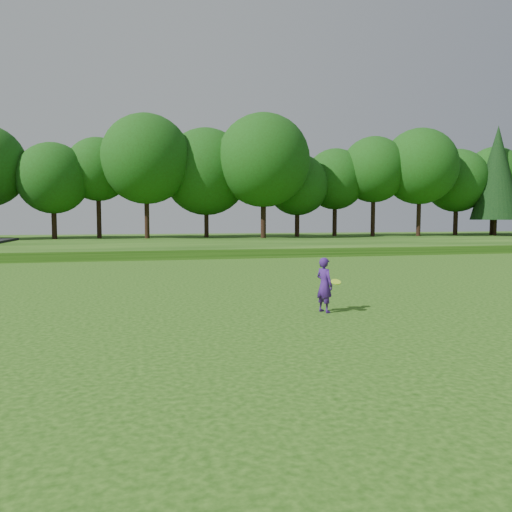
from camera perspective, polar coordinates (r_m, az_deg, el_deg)
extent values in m
plane|color=#18400C|center=(12.73, -6.39, -7.64)|extent=(140.00, 140.00, 0.00)
cube|color=#18400C|center=(46.44, -11.70, 1.43)|extent=(130.00, 30.00, 0.60)
cube|color=gray|center=(32.49, -10.85, -0.30)|extent=(130.00, 1.60, 0.04)
imported|color=#3E1A75|center=(14.09, 7.82, -3.30)|extent=(0.56, 0.66, 1.54)
cylinder|color=#A9E223|center=(13.89, 9.12, -2.94)|extent=(0.28, 0.26, 0.14)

